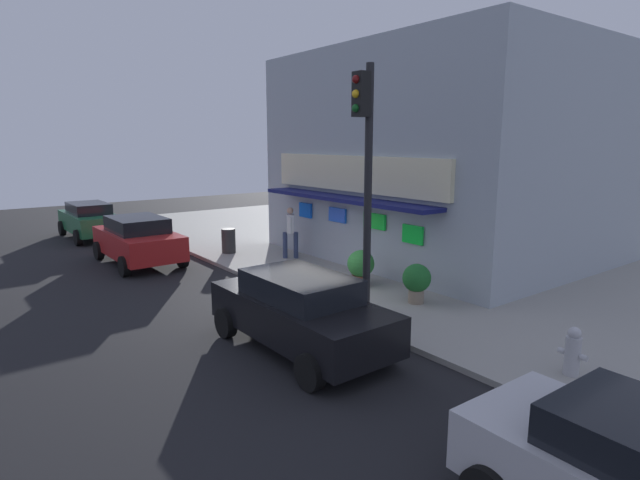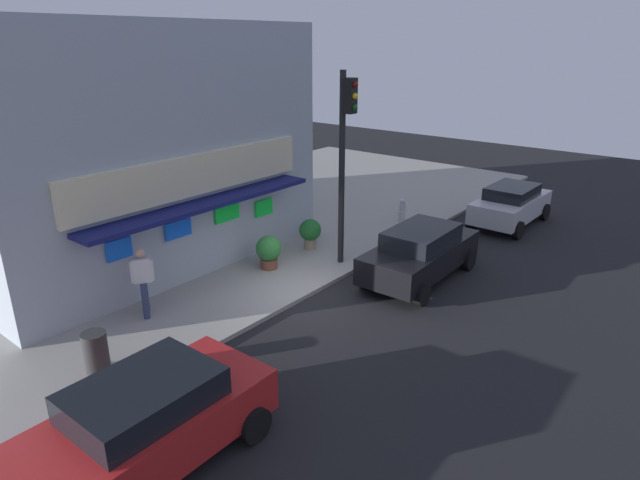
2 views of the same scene
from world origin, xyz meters
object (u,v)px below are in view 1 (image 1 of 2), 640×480
Objects in this scene: pedestrian at (290,230)px; potted_plant_by_doorway at (361,266)px; fire_hydrant at (573,352)px; trash_can at (229,241)px; parked_car_black at (300,310)px; parked_car_red at (138,239)px; potted_plant_by_window at (417,280)px; parked_car_green at (90,220)px; traffic_light at (365,158)px.

pedestrian is 4.05m from potted_plant_by_doorway.
trash_can is (-12.43, -0.20, 0.02)m from fire_hydrant.
parked_car_black is 1.03× the size of parked_car_red.
potted_plant_by_window is 0.24× the size of parked_car_green.
fire_hydrant is 0.20× the size of parked_car_black.
pedestrian is 1.77× the size of potted_plant_by_window.
parked_car_red reaches higher than potted_plant_by_window.
potted_plant_by_window is at bearing -2.50° from pedestrian.
traffic_light is at bearing -100.13° from potted_plant_by_window.
potted_plant_by_window is at bearing 15.74° from parked_car_green.
parked_car_black is at bearing -73.72° from traffic_light.
parked_car_black is (0.38, -3.79, 0.10)m from potted_plant_by_window.
potted_plant_by_doorway is 0.24× the size of parked_car_red.
potted_plant_by_window reaches higher than trash_can.
potted_plant_by_doorway reaches higher than fire_hydrant.
traffic_light is 15.09m from parked_car_green.
traffic_light is at bearing 16.07° from parked_car_red.
fire_hydrant is 4.94m from parked_car_black.
trash_can is at bearing -179.08° from fire_hydrant.
parked_car_green is at bearing -170.14° from fire_hydrant.
pedestrian is at bearing 147.69° from parked_car_black.
parked_car_green reaches higher than trash_can.
fire_hydrant is 4.43m from potted_plant_by_window.
traffic_light reaches higher than parked_car_red.
parked_car_black is 9.27m from parked_car_red.
potted_plant_by_window is at bearing 79.87° from traffic_light.
potted_plant_by_doorway is at bearing 29.83° from parked_car_red.
pedestrian is 0.41× the size of parked_car_black.
parked_car_black reaches higher than potted_plant_by_window.
parked_car_black is 1.04× the size of parked_car_green.
parked_car_black is (-3.96, -2.94, 0.27)m from fire_hydrant.
pedestrian is 6.04m from potted_plant_by_window.
potted_plant_by_doorway is at bearing 9.13° from trash_can.
parked_car_red is (-8.61, -2.48, -2.88)m from traffic_light.
pedestrian reaches higher than potted_plant_by_window.
traffic_light reaches higher than pedestrian.
pedestrian reaches higher than parked_car_red.
trash_can is at bearing 24.92° from parked_car_green.
potted_plant_by_doorway is at bearing 17.78° from parked_car_green.
traffic_light is 5.65m from fire_hydrant.
fire_hydrant is 0.87× the size of potted_plant_by_window.
potted_plant_by_doorway is 1.01× the size of potted_plant_by_window.
potted_plant_by_doorway is 13.48m from parked_car_green.
pedestrian is (-5.75, 1.80, -2.63)m from traffic_light.
parked_car_black is (8.47, -2.74, 0.25)m from trash_can.
traffic_light reaches higher than potted_plant_by_window.
fire_hydrant is (4.62, 0.69, -3.17)m from traffic_light.
potted_plant_by_window is at bearing 24.31° from parked_car_red.
parked_car_red is at bearing -155.69° from potted_plant_by_window.
traffic_light is 1.32× the size of parked_car_black.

